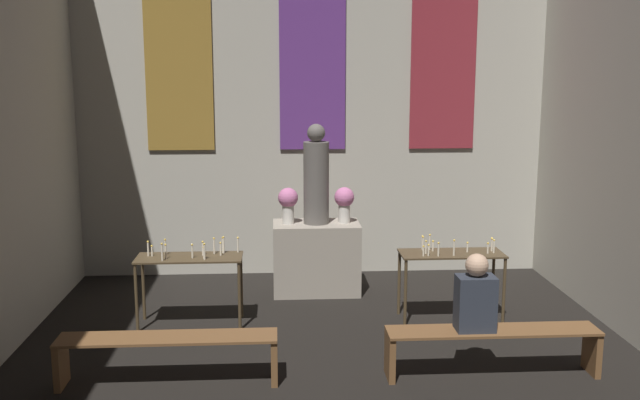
# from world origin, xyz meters

# --- Properties ---
(wall_back) EXTENTS (6.72, 0.16, 5.59)m
(wall_back) POSITION_xyz_m (0.00, 10.81, 2.82)
(wall_back) COLOR #B2AD9E
(wall_back) RESTS_ON ground_plane
(altar) EXTENTS (1.12, 0.65, 0.92)m
(altar) POSITION_xyz_m (0.00, 9.83, 0.46)
(altar) COLOR gray
(altar) RESTS_ON ground_plane
(statue) EXTENTS (0.33, 0.33, 1.28)m
(statue) POSITION_xyz_m (0.00, 9.83, 1.51)
(statue) COLOR #5B5651
(statue) RESTS_ON altar
(flower_vase_left) EXTENTS (0.26, 0.26, 0.47)m
(flower_vase_left) POSITION_xyz_m (-0.36, 9.83, 1.21)
(flower_vase_left) COLOR beige
(flower_vase_left) RESTS_ON altar
(flower_vase_right) EXTENTS (0.26, 0.26, 0.47)m
(flower_vase_right) POSITION_xyz_m (0.36, 9.83, 1.21)
(flower_vase_right) COLOR beige
(flower_vase_right) RESTS_ON altar
(candle_rack_left) EXTENTS (1.19, 0.48, 1.01)m
(candle_rack_left) POSITION_xyz_m (-1.50, 8.68, 0.70)
(candle_rack_left) COLOR #473823
(candle_rack_left) RESTS_ON ground_plane
(candle_rack_right) EXTENTS (1.19, 0.48, 0.99)m
(candle_rack_right) POSITION_xyz_m (1.50, 8.68, 0.70)
(candle_rack_right) COLOR #473823
(candle_rack_right) RESTS_ON ground_plane
(pew_back_left) EXTENTS (2.01, 0.36, 0.46)m
(pew_back_left) POSITION_xyz_m (-1.52, 7.11, 0.34)
(pew_back_left) COLOR brown
(pew_back_left) RESTS_ON ground_plane
(pew_back_right) EXTENTS (2.01, 0.36, 0.46)m
(pew_back_right) POSITION_xyz_m (1.52, 7.11, 0.34)
(pew_back_right) COLOR brown
(pew_back_right) RESTS_ON ground_plane
(person_seated) EXTENTS (0.36, 0.24, 0.74)m
(person_seated) POSITION_xyz_m (1.34, 7.11, 0.79)
(person_seated) COLOR #282D38
(person_seated) RESTS_ON pew_back_right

